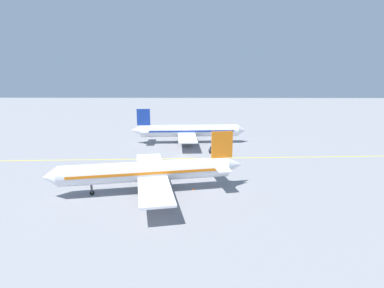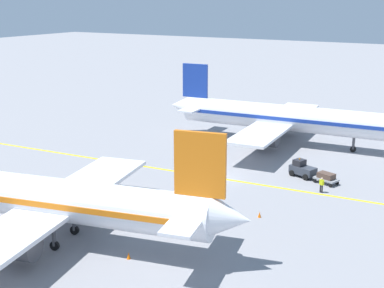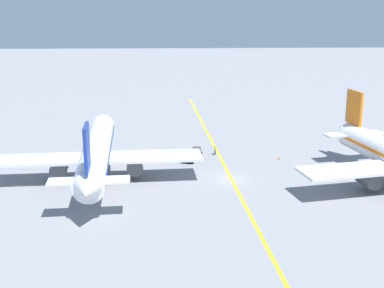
{
  "view_description": "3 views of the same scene",
  "coord_description": "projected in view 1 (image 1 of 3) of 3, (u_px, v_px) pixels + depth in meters",
  "views": [
    {
      "loc": [
        -72.73,
        -3.31,
        20.76
      ],
      "look_at": [
        -3.03,
        -2.4,
        4.5
      ],
      "focal_mm": 28.0,
      "sensor_mm": 36.0,
      "label": 1
    },
    {
      "loc": [
        -52.09,
        -26.44,
        20.07
      ],
      "look_at": [
        -2.01,
        2.2,
        4.24
      ],
      "focal_mm": 50.0,
      "sensor_mm": 36.0,
      "label": 2
    },
    {
      "loc": [
        7.99,
        68.09,
        23.49
      ],
      "look_at": [
        5.11,
        -5.21,
        3.57
      ],
      "focal_mm": 50.0,
      "sensor_mm": 36.0,
      "label": 3
    }
  ],
  "objects": [
    {
      "name": "baggage_cart_trailing",
      "position": [
        226.0,
        152.0,
        79.45
      ],
      "size": [
        2.17,
        2.91,
        1.24
      ],
      "color": "gray",
      "rests_on": "ground"
    },
    {
      "name": "ground_plane",
      "position": [
        183.0,
        159.0,
        75.58
      ],
      "size": [
        400.0,
        400.0,
        0.0
      ],
      "primitive_type": "plane",
      "color": "gray"
    },
    {
      "name": "airplane_adjacent_stand",
      "position": [
        188.0,
        131.0,
        92.26
      ],
      "size": [
        28.28,
        35.54,
        10.6
      ],
      "color": "white",
      "rests_on": "ground"
    },
    {
      "name": "baggage_tug_dark",
      "position": [
        214.0,
        150.0,
        80.49
      ],
      "size": [
        2.51,
        3.32,
        2.11
      ],
      "color": "#333842",
      "rests_on": "ground"
    },
    {
      "name": "ground_crew_worker",
      "position": [
        229.0,
        154.0,
        76.44
      ],
      "size": [
        0.3,
        0.56,
        1.68
      ],
      "color": "#23232D",
      "rests_on": "ground"
    },
    {
      "name": "airplane_at_gate",
      "position": [
        149.0,
        172.0,
        53.74
      ],
      "size": [
        28.47,
        35.33,
        10.6
      ],
      "color": "white",
      "rests_on": "ground"
    },
    {
      "name": "apron_yellow_centreline",
      "position": [
        183.0,
        159.0,
        75.58
      ],
      "size": [
        7.4,
        119.82,
        0.01
      ],
      "primitive_type": "cube",
      "rotation": [
        0.0,
        0.0,
        0.06
      ],
      "color": "yellow",
      "rests_on": "ground"
    },
    {
      "name": "traffic_cone_near_nose",
      "position": [
        220.0,
        168.0,
        67.42
      ],
      "size": [
        0.32,
        0.32,
        0.55
      ],
      "primitive_type": "cone",
      "color": "orange",
      "rests_on": "ground"
    },
    {
      "name": "traffic_cone_mid_apron",
      "position": [
        194.0,
        189.0,
        54.92
      ],
      "size": [
        0.32,
        0.32,
        0.55
      ],
      "primitive_type": "cone",
      "color": "orange",
      "rests_on": "ground"
    }
  ]
}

